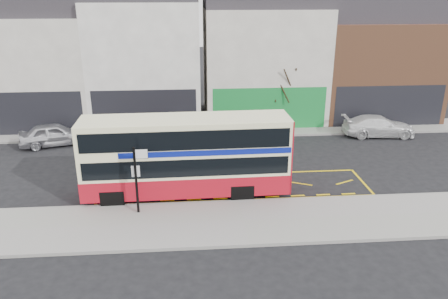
{
  "coord_description": "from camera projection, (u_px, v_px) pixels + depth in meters",
  "views": [
    {
      "loc": [
        -2.26,
        -19.42,
        9.95
      ],
      "look_at": [
        -0.55,
        2.0,
        1.95
      ],
      "focal_mm": 35.0,
      "sensor_mm": 36.0,
      "label": 1
    }
  ],
  "objects": [
    {
      "name": "car_grey",
      "position": [
        175.0,
        129.0,
        30.36
      ],
      "size": [
        4.43,
        2.65,
        1.38
      ],
      "primitive_type": "imported",
      "rotation": [
        0.0,
        0.0,
        1.88
      ],
      "color": "#43464C",
      "rests_on": "ground"
    },
    {
      "name": "street_tree_right",
      "position": [
        284.0,
        75.0,
        31.6
      ],
      "size": [
        2.71,
        2.71,
        5.86
      ],
      "color": "#332516",
      "rests_on": "ground"
    },
    {
      "name": "kerb",
      "position": [
        239.0,
        202.0,
        21.4
      ],
      "size": [
        40.0,
        0.15,
        0.15
      ],
      "primitive_type": "cube",
      "color": "gray",
      "rests_on": "ground"
    },
    {
      "name": "terrace_far_left",
      "position": [
        40.0,
        59.0,
        33.09
      ],
      "size": [
        8.0,
        8.01,
        10.8
      ],
      "color": "silver",
      "rests_on": "ground"
    },
    {
      "name": "terrace_left",
      "position": [
        146.0,
        51.0,
        33.51
      ],
      "size": [
        8.0,
        8.01,
        11.8
      ],
      "color": "white",
      "rests_on": "ground"
    },
    {
      "name": "ground",
      "position": [
        238.0,
        200.0,
        21.78
      ],
      "size": [
        120.0,
        120.0,
        0.0
      ],
      "primitive_type": "plane",
      "color": "black",
      "rests_on": "ground"
    },
    {
      "name": "terrace_green_shop",
      "position": [
        262.0,
        53.0,
        34.27
      ],
      "size": [
        9.0,
        8.01,
        11.3
      ],
      "color": "silver",
      "rests_on": "ground"
    },
    {
      "name": "double_decker_bus",
      "position": [
        187.0,
        155.0,
        21.58
      ],
      "size": [
        10.23,
        2.56,
        4.07
      ],
      "rotation": [
        0.0,
        0.0,
        0.02
      ],
      "color": "#FFFAC2",
      "rests_on": "ground"
    },
    {
      "name": "car_white",
      "position": [
        379.0,
        126.0,
        30.9
      ],
      "size": [
        5.13,
        2.4,
        1.45
      ],
      "primitive_type": "imported",
      "rotation": [
        0.0,
        0.0,
        1.49
      ],
      "color": "white",
      "rests_on": "ground"
    },
    {
      "name": "car_silver",
      "position": [
        55.0,
        134.0,
        29.05
      ],
      "size": [
        4.77,
        2.95,
        1.52
      ],
      "primitive_type": "imported",
      "rotation": [
        0.0,
        0.0,
        1.85
      ],
      "color": "silver",
      "rests_on": "ground"
    },
    {
      "name": "pavement",
      "position": [
        244.0,
        221.0,
        19.6
      ],
      "size": [
        40.0,
        4.0,
        0.15
      ],
      "primitive_type": "cube",
      "color": "gray",
      "rests_on": "ground"
    },
    {
      "name": "bus_stop_post",
      "position": [
        137.0,
        174.0,
        19.62
      ],
      "size": [
        0.8,
        0.14,
        3.2
      ],
      "rotation": [
        0.0,
        0.0,
        0.01
      ],
      "color": "black",
      "rests_on": "pavement"
    },
    {
      "name": "far_pavement",
      "position": [
        222.0,
        131.0,
        32.03
      ],
      "size": [
        50.0,
        3.0,
        0.15
      ],
      "primitive_type": "cube",
      "color": "gray",
      "rests_on": "ground"
    },
    {
      "name": "terrace_right",
      "position": [
        372.0,
        58.0,
        35.12
      ],
      "size": [
        9.0,
        8.01,
        10.3
      ],
      "color": "#93593B",
      "rests_on": "ground"
    },
    {
      "name": "road_markings",
      "position": [
        235.0,
        186.0,
        23.27
      ],
      "size": [
        14.0,
        3.4,
        0.01
      ],
      "primitive_type": null,
      "color": "yellow",
      "rests_on": "ground"
    }
  ]
}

